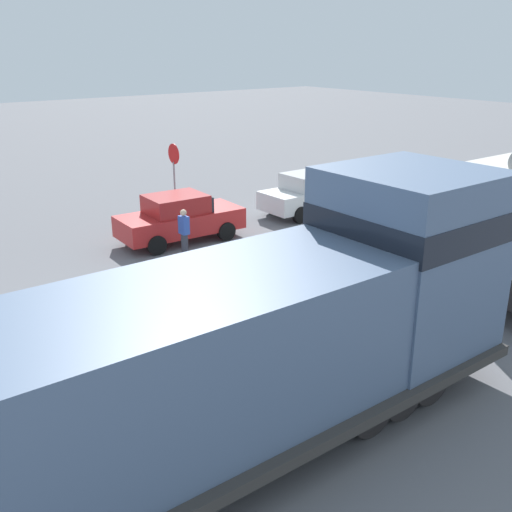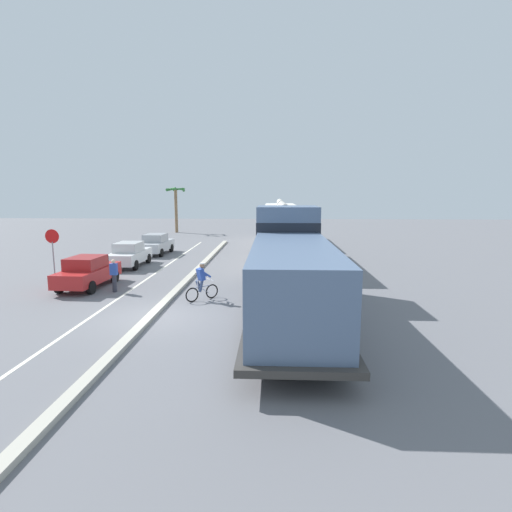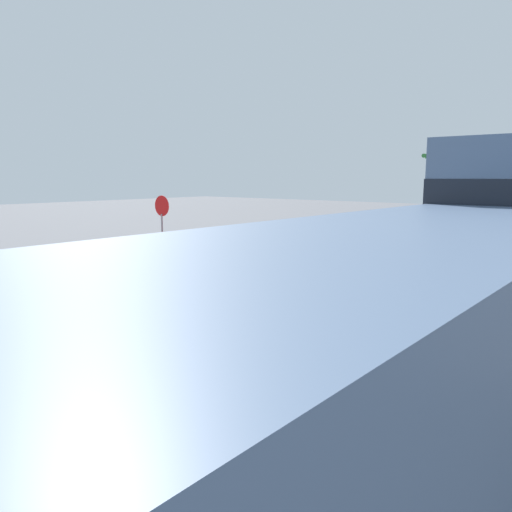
% 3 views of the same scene
% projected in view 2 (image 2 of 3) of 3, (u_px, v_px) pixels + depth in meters
% --- Properties ---
extents(ground_plane, '(120.00, 120.00, 0.00)m').
position_uv_depth(ground_plane, '(152.00, 317.00, 15.66)').
color(ground_plane, slate).
extents(median_curb, '(0.36, 36.00, 0.16)m').
position_uv_depth(median_curb, '(186.00, 281.00, 21.56)').
color(median_curb, '#B2AD9E').
rests_on(median_curb, ground).
extents(lane_stripe, '(0.14, 36.00, 0.01)m').
position_uv_depth(lane_stripe, '(142.00, 282.00, 21.68)').
color(lane_stripe, silver).
rests_on(lane_stripe, ground).
extents(locomotive, '(3.10, 11.61, 4.20)m').
position_uv_depth(locomotive, '(290.00, 272.00, 15.44)').
color(locomotive, slate).
rests_on(locomotive, ground).
extents(hopper_car_lead, '(2.90, 10.60, 4.18)m').
position_uv_depth(hopper_car_lead, '(283.00, 233.00, 27.39)').
color(hopper_car_lead, beige).
rests_on(hopper_car_lead, ground).
extents(hopper_car_middle, '(2.90, 10.60, 4.18)m').
position_uv_depth(hopper_car_middle, '(280.00, 221.00, 38.84)').
color(hopper_car_middle, silver).
rests_on(hopper_car_middle, ground).
extents(parked_car_red, '(1.99, 4.28, 1.62)m').
position_uv_depth(parked_car_red, '(88.00, 272.00, 20.41)').
color(parked_car_red, red).
rests_on(parked_car_red, ground).
extents(parked_car_white, '(1.84, 4.20, 1.62)m').
position_uv_depth(parked_car_white, '(130.00, 254.00, 26.27)').
color(parked_car_white, silver).
rests_on(parked_car_white, ground).
extents(parked_car_silver, '(1.99, 4.28, 1.62)m').
position_uv_depth(parked_car_silver, '(156.00, 244.00, 31.55)').
color(parked_car_silver, '#B7BABF').
rests_on(parked_car_silver, ground).
extents(cyclist, '(1.31, 1.19, 1.71)m').
position_uv_depth(cyclist, '(202.00, 283.00, 17.97)').
color(cyclist, black).
rests_on(cyclist, ground).
extents(stop_sign, '(0.76, 0.08, 2.88)m').
position_uv_depth(stop_sign, '(53.00, 245.00, 21.57)').
color(stop_sign, gray).
rests_on(stop_sign, ground).
extents(palm_tree_near, '(2.58, 2.74, 5.61)m').
position_uv_depth(palm_tree_near, '(176.00, 197.00, 48.43)').
color(palm_tree_near, '#846647').
rests_on(palm_tree_near, ground).
extents(pedestrian_by_cars, '(0.34, 0.22, 1.62)m').
position_uv_depth(pedestrian_by_cars, '(114.00, 275.00, 19.50)').
color(pedestrian_by_cars, '#33333D').
rests_on(pedestrian_by_cars, ground).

